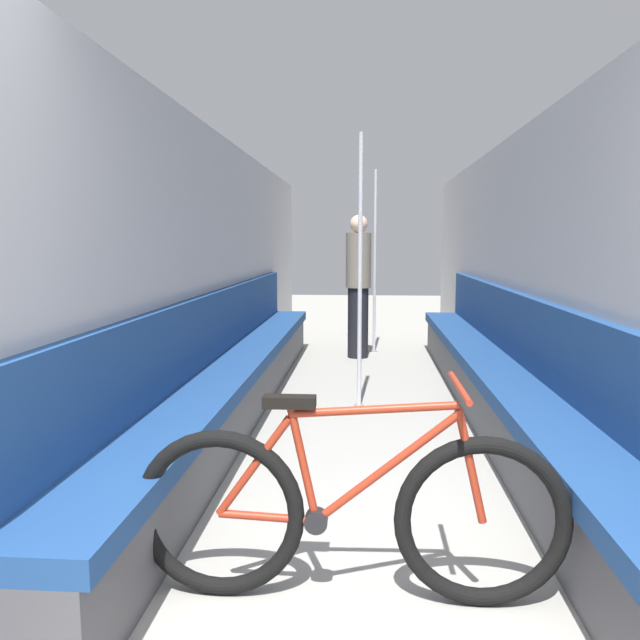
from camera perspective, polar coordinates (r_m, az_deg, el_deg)
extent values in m
cube|color=#B2B2B7|center=(5.09, -10.39, 4.31)|extent=(0.10, 10.70, 2.28)
cube|color=#B2B2B7|center=(5.09, 18.69, 4.05)|extent=(0.10, 10.70, 2.28)
cube|color=#4C4C51|center=(5.10, -7.34, -6.44)|extent=(0.38, 6.45, 0.38)
cube|color=navy|center=(5.05, -7.38, -3.81)|extent=(0.45, 6.45, 0.10)
cube|color=navy|center=(5.05, -9.53, -0.34)|extent=(0.07, 6.45, 0.51)
cube|color=#4C4C51|center=(5.10, 15.44, -6.66)|extent=(0.38, 6.45, 0.38)
cube|color=navy|center=(5.05, 15.53, -4.03)|extent=(0.45, 6.45, 0.10)
cube|color=navy|center=(5.04, 17.74, -0.60)|extent=(0.07, 6.45, 0.51)
torus|color=black|center=(2.57, -9.19, -17.05)|extent=(0.67, 0.07, 0.67)
torus|color=black|center=(2.55, 14.64, -17.43)|extent=(0.67, 0.07, 0.67)
cylinder|color=#9E2D19|center=(2.54, -4.82, -17.51)|extent=(0.38, 0.03, 0.05)
cylinder|color=#9E2D19|center=(2.47, -6.06, -13.16)|extent=(0.30, 0.03, 0.41)
cylinder|color=#9E2D19|center=(2.44, -1.57, -12.83)|extent=(0.13, 0.03, 0.48)
cylinder|color=#9E2D19|center=(2.43, 6.05, -13.35)|extent=(0.55, 0.03, 0.46)
cylinder|color=#9E2D19|center=(2.36, 4.89, -8.17)|extent=(0.63, 0.03, 0.08)
cylinder|color=#9E2D19|center=(2.46, 13.62, -12.88)|extent=(0.13, 0.03, 0.44)
cylinder|color=black|center=(2.52, -0.36, -17.87)|extent=(0.09, 0.06, 0.09)
cube|color=black|center=(2.37, -2.82, -7.47)|extent=(0.20, 0.07, 0.04)
cylinder|color=#9E2D19|center=(2.37, 12.62, -6.02)|extent=(0.02, 0.46, 0.02)
cylinder|color=gray|center=(5.36, 3.58, -7.76)|extent=(0.08, 0.08, 0.01)
cylinder|color=silver|center=(5.18, 3.68, 4.35)|extent=(0.04, 0.04, 2.26)
cylinder|color=gray|center=(7.94, 4.94, -2.85)|extent=(0.08, 0.08, 0.01)
cylinder|color=silver|center=(7.83, 5.03, 5.29)|extent=(0.04, 0.04, 2.26)
cylinder|color=black|center=(7.48, 3.49, -0.24)|extent=(0.25, 0.25, 0.84)
cylinder|color=#756B5B|center=(7.42, 3.54, 5.47)|extent=(0.30, 0.30, 0.64)
sphere|color=beige|center=(7.42, 3.56, 8.77)|extent=(0.21, 0.21, 0.21)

